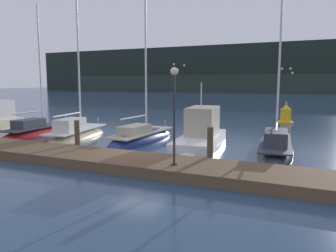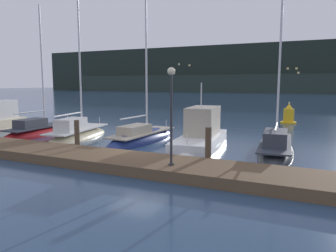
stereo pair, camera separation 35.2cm
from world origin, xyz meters
name	(u,v)px [view 2 (the right image)]	position (x,y,z in m)	size (l,w,h in m)	color
ground_plane	(138,158)	(0.00, 0.00, 0.00)	(400.00, 400.00, 0.00)	navy
dock	(118,161)	(0.00, -1.81, 0.23)	(44.02, 2.80, 0.45)	brown
mooring_pile_2	(77,136)	(-3.78, -0.16, 0.88)	(0.28, 0.28, 1.76)	#4C3D2D
mooring_pile_3	(208,147)	(3.78, -0.16, 0.90)	(0.28, 0.28, 1.80)	#4C3D2D
sailboat_berth_3	(39,133)	(-10.25, 3.24, 0.13)	(2.30, 6.93, 10.00)	red
sailboat_berth_4	(77,136)	(-6.57, 3.09, 0.18)	(3.22, 7.29, 10.39)	beige
sailboat_berth_5	(142,140)	(-2.12, 4.10, 0.10)	(2.29, 7.32, 10.38)	navy
motorboat_berth_6	(201,140)	(1.89, 4.17, 0.39)	(3.23, 7.44, 4.48)	white
sailboat_berth_7	(275,150)	(6.20, 4.16, 0.17)	(2.56, 7.96, 11.70)	#2D3338
channel_buoy	(289,115)	(5.58, 18.42, 0.75)	(1.44, 1.44, 2.01)	gold
dock_lamppost	(171,100)	(2.89, -2.26, 3.09)	(0.32, 0.32, 3.95)	#2D2D33
hillside_backdrop	(292,70)	(-2.73, 123.54, 8.82)	(240.00, 23.00, 19.11)	#1E2823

